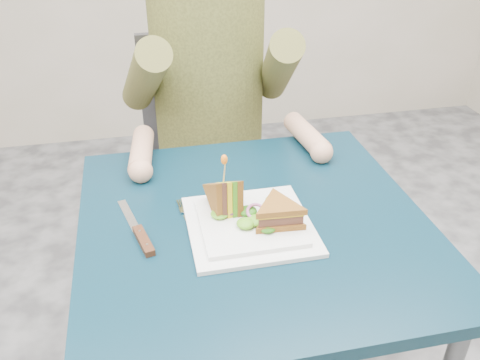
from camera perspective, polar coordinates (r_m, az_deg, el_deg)
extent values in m
cube|color=black|center=(1.12, 1.60, -5.08)|extent=(0.75, 0.75, 0.03)
cylinder|color=#595B5E|center=(1.58, -12.99, -10.37)|extent=(0.04, 0.04, 0.70)
cylinder|color=#595B5E|center=(1.66, 9.66, -7.41)|extent=(0.04, 0.04, 0.70)
cube|color=#47474C|center=(1.78, -3.24, -0.23)|extent=(0.42, 0.40, 0.04)
cube|color=#47474C|center=(1.83, -4.40, 9.38)|extent=(0.42, 0.03, 0.46)
cylinder|color=#47474C|center=(1.77, -7.96, -10.22)|extent=(0.02, 0.02, 0.43)
cylinder|color=#47474C|center=(1.81, 3.55, -8.72)|extent=(0.02, 0.02, 0.43)
cylinder|color=#47474C|center=(2.04, -8.84, -3.99)|extent=(0.02, 0.02, 0.43)
cylinder|color=#47474C|center=(2.08, 1.10, -2.84)|extent=(0.02, 0.02, 0.43)
cylinder|color=#4A4C22|center=(1.58, -3.58, 12.48)|extent=(0.34, 0.34, 0.52)
cylinder|color=brown|center=(1.48, -10.67, 11.24)|extent=(0.15, 0.39, 0.31)
cylinder|color=tan|center=(1.34, -10.99, 3.20)|extent=(0.08, 0.20, 0.06)
sphere|color=tan|center=(1.26, -11.09, 1.00)|extent=(0.06, 0.06, 0.06)
cylinder|color=brown|center=(1.53, 4.33, 12.43)|extent=(0.15, 0.39, 0.31)
cylinder|color=tan|center=(1.42, 7.51, 5.02)|extent=(0.08, 0.20, 0.06)
sphere|color=tan|center=(1.34, 9.15, 3.10)|extent=(0.06, 0.06, 0.06)
cube|color=white|center=(1.08, 1.08, -5.14)|extent=(0.26, 0.26, 0.01)
cube|color=white|center=(1.08, 1.08, -4.71)|extent=(0.21, 0.21, 0.01)
cube|color=silver|center=(1.08, -5.29, -5.64)|extent=(0.03, 0.12, 0.00)
cube|color=silver|center=(1.14, -6.27, -3.33)|extent=(0.02, 0.02, 0.00)
cube|color=silver|center=(1.16, -6.95, -2.68)|extent=(0.01, 0.03, 0.00)
cube|color=silver|center=(1.16, -6.71, -2.63)|extent=(0.01, 0.03, 0.00)
cube|color=silver|center=(1.16, -6.47, -2.59)|extent=(0.01, 0.03, 0.00)
cube|color=silver|center=(1.16, -6.23, -2.54)|extent=(0.01, 0.03, 0.00)
cube|color=silver|center=(1.14, -12.33, -4.00)|extent=(0.05, 0.14, 0.00)
cube|color=black|center=(1.06, -10.76, -6.71)|extent=(0.04, 0.10, 0.01)
cylinder|color=silver|center=(1.07, -11.21, -5.67)|extent=(0.01, 0.01, 0.00)
cylinder|color=silver|center=(1.03, -10.38, -7.17)|extent=(0.01, 0.01, 0.00)
cylinder|color=tan|center=(1.05, -1.76, 0.97)|extent=(0.01, 0.01, 0.06)
ellipsoid|color=orange|center=(1.04, -1.78, 2.31)|extent=(0.01, 0.01, 0.02)
torus|color=#9E4C7A|center=(1.07, 1.81, -3.59)|extent=(0.04, 0.04, 0.02)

